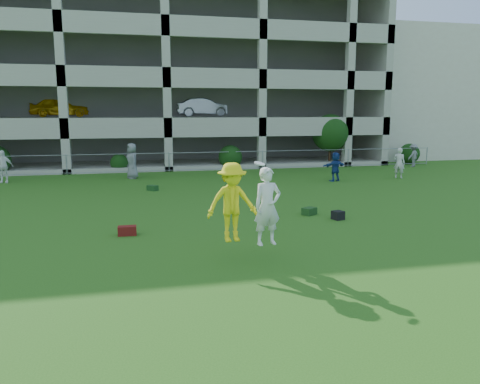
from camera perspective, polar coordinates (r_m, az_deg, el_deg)
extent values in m
plane|color=#235114|center=(10.91, -0.74, -10.11)|extent=(100.00, 100.00, 0.00)
cube|color=beige|center=(45.61, 20.94, 10.85)|extent=(16.00, 14.00, 10.00)
imported|color=white|center=(27.35, -26.95, 2.78)|extent=(1.01, 0.45, 1.70)
imported|color=slate|center=(26.61, -13.01, 3.71)|extent=(0.88, 1.10, 1.96)
imported|color=navy|center=(25.50, 11.54, 3.04)|extent=(1.51, 0.87, 1.55)
imported|color=silver|center=(27.61, 18.83, 3.38)|extent=(0.73, 0.72, 1.70)
imported|color=slate|center=(33.51, 20.36, 4.21)|extent=(1.14, 0.95, 1.53)
cube|color=#52100E|center=(14.62, -13.59, -4.60)|extent=(0.55, 0.31, 0.28)
cube|color=#153413|center=(17.16, 8.44, -2.32)|extent=(0.61, 0.56, 0.26)
cube|color=black|center=(16.58, 11.85, -2.79)|extent=(0.44, 0.44, 0.30)
cube|color=#133614|center=(22.46, -10.61, 0.49)|extent=(0.56, 0.57, 0.25)
imported|color=yellow|center=(11.70, -0.98, -1.27)|extent=(1.35, 0.85, 1.99)
imported|color=white|center=(11.68, 3.36, -1.76)|extent=(0.78, 0.57, 1.96)
cylinder|color=white|center=(11.42, 2.42, 3.47)|extent=(0.28, 0.27, 0.14)
cube|color=#9E998C|center=(42.88, -10.29, 12.78)|extent=(30.00, 0.50, 12.00)
cube|color=#9E998C|center=(39.86, 12.51, 12.93)|extent=(0.50, 14.00, 12.00)
cube|color=#9E998C|center=(36.26, -9.49, 4.10)|extent=(30.00, 14.00, 0.30)
cube|color=#9E998C|center=(36.09, -9.62, 8.84)|extent=(30.00, 14.00, 0.30)
cube|color=#9E998C|center=(36.16, -9.76, 13.59)|extent=(30.00, 14.00, 0.30)
cube|color=#9E998C|center=(36.49, -9.91, 18.30)|extent=(30.00, 14.00, 0.30)
cube|color=#9E998C|center=(29.27, -8.77, 7.47)|extent=(30.00, 0.30, 0.90)
cube|color=#9E998C|center=(29.31, -8.93, 13.34)|extent=(30.00, 0.30, 0.90)
cube|color=#9E998C|center=(29.64, -9.10, 19.14)|extent=(30.00, 0.30, 0.90)
cube|color=#9E998C|center=(29.61, -20.97, 13.66)|extent=(0.50, 0.50, 12.00)
cube|color=#9E998C|center=(29.44, -8.97, 14.20)|extent=(0.50, 0.50, 12.00)
cube|color=#9E998C|center=(30.47, 2.71, 14.16)|extent=(0.50, 0.50, 12.00)
cube|color=#9E998C|center=(32.59, 13.22, 13.64)|extent=(0.50, 0.50, 12.00)
cube|color=#605E59|center=(38.15, -9.94, 13.16)|extent=(29.00, 9.00, 11.60)
imported|color=#FFB80D|center=(34.34, -21.05, 9.63)|extent=(3.93, 1.71, 1.32)
imported|color=#AAADB1|center=(34.39, -4.56, 10.25)|extent=(4.14, 1.86, 1.32)
cylinder|color=gray|center=(29.44, -20.39, 3.17)|extent=(0.06, 0.06, 1.20)
cylinder|color=gray|center=(29.27, -8.65, 3.64)|extent=(0.06, 0.06, 1.20)
cylinder|color=gray|center=(30.31, 2.76, 3.96)|extent=(0.06, 0.06, 1.20)
cylinder|color=gray|center=(32.44, 13.04, 4.10)|extent=(0.06, 0.06, 1.20)
cylinder|color=gray|center=(35.47, 21.82, 4.13)|extent=(0.06, 0.06, 1.20)
cylinder|color=gray|center=(29.21, -8.68, 4.72)|extent=(36.00, 0.04, 0.04)
cylinder|color=gray|center=(29.33, -8.63, 2.63)|extent=(36.00, 0.04, 0.04)
sphere|color=#163D11|center=(29.80, -14.51, 3.46)|extent=(1.10, 1.10, 1.10)
sphere|color=#163D11|center=(30.40, -1.19, 4.31)|extent=(1.54, 1.54, 1.54)
cylinder|color=#382314|center=(32.71, 10.87, 4.90)|extent=(0.16, 0.16, 1.96)
sphere|color=#163D11|center=(32.63, 10.95, 7.10)|extent=(2.52, 2.52, 2.52)
sphere|color=#163D11|center=(35.40, 19.94, 4.42)|extent=(1.43, 1.43, 1.43)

